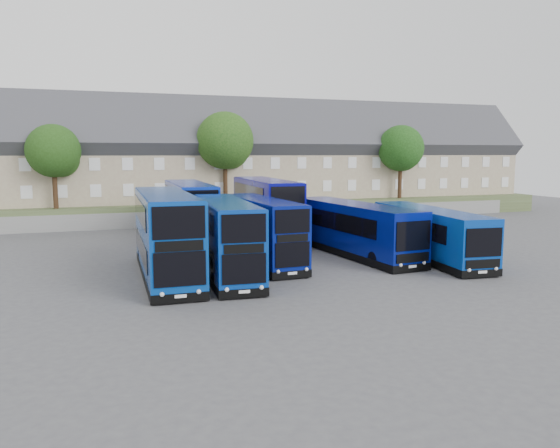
{
  "coord_description": "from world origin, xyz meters",
  "views": [
    {
      "loc": [
        -10.97,
        -28.6,
        6.99
      ],
      "look_at": [
        1.22,
        6.41,
        2.2
      ],
      "focal_mm": 35.0,
      "sensor_mm": 36.0,
      "label": 1
    }
  ],
  "objects_px": {
    "dd_front_mid": "(226,240)",
    "tree_west": "(55,153)",
    "dd_front_left": "(166,236)",
    "tree_mid": "(226,143)",
    "tree_east": "(401,150)",
    "tree_far": "(413,148)",
    "coach_east_a": "(354,230)"
  },
  "relations": [
    {
      "from": "dd_front_mid",
      "to": "tree_west",
      "type": "distance_m",
      "value": 26.13
    },
    {
      "from": "dd_front_left",
      "to": "tree_mid",
      "type": "bearing_deg",
      "value": 70.17
    },
    {
      "from": "dd_front_mid",
      "to": "tree_east",
      "type": "distance_m",
      "value": 35.46
    },
    {
      "from": "dd_front_left",
      "to": "tree_far",
      "type": "bearing_deg",
      "value": 41.95
    },
    {
      "from": "tree_west",
      "to": "tree_mid",
      "type": "xyz_separation_m",
      "value": [
        16.0,
        0.5,
        1.02
      ]
    },
    {
      "from": "coach_east_a",
      "to": "tree_far",
      "type": "bearing_deg",
      "value": 46.04
    },
    {
      "from": "tree_west",
      "to": "tree_far",
      "type": "xyz_separation_m",
      "value": [
        42.0,
        7.0,
        0.68
      ]
    },
    {
      "from": "coach_east_a",
      "to": "tree_far",
      "type": "relative_size",
      "value": 1.53
    },
    {
      "from": "tree_mid",
      "to": "dd_front_mid",
      "type": "bearing_deg",
      "value": -103.82
    },
    {
      "from": "dd_front_left",
      "to": "coach_east_a",
      "type": "bearing_deg",
      "value": 13.62
    },
    {
      "from": "dd_front_left",
      "to": "tree_west",
      "type": "xyz_separation_m",
      "value": [
        -6.81,
        22.83,
        4.7
      ]
    },
    {
      "from": "dd_front_left",
      "to": "coach_east_a",
      "type": "distance_m",
      "value": 13.55
    },
    {
      "from": "tree_far",
      "to": "dd_front_mid",
      "type": "bearing_deg",
      "value": -136.22
    },
    {
      "from": "dd_front_left",
      "to": "tree_mid",
      "type": "height_order",
      "value": "tree_mid"
    },
    {
      "from": "tree_west",
      "to": "tree_far",
      "type": "relative_size",
      "value": 0.88
    },
    {
      "from": "dd_front_mid",
      "to": "coach_east_a",
      "type": "bearing_deg",
      "value": 23.95
    },
    {
      "from": "dd_front_left",
      "to": "coach_east_a",
      "type": "height_order",
      "value": "dd_front_left"
    },
    {
      "from": "dd_front_mid",
      "to": "tree_mid",
      "type": "height_order",
      "value": "tree_mid"
    },
    {
      "from": "coach_east_a",
      "to": "tree_mid",
      "type": "relative_size",
      "value": 1.45
    },
    {
      "from": "dd_front_left",
      "to": "dd_front_mid",
      "type": "relative_size",
      "value": 1.1
    },
    {
      "from": "tree_far",
      "to": "dd_front_left",
      "type": "bearing_deg",
      "value": -139.71
    },
    {
      "from": "dd_front_left",
      "to": "tree_far",
      "type": "height_order",
      "value": "tree_far"
    },
    {
      "from": "dd_front_left",
      "to": "tree_west",
      "type": "bearing_deg",
      "value": 108.27
    },
    {
      "from": "dd_front_left",
      "to": "dd_front_mid",
      "type": "bearing_deg",
      "value": -11.58
    },
    {
      "from": "tree_west",
      "to": "tree_mid",
      "type": "distance_m",
      "value": 16.04
    },
    {
      "from": "tree_west",
      "to": "tree_east",
      "type": "distance_m",
      "value": 36.0
    },
    {
      "from": "dd_front_mid",
      "to": "tree_far",
      "type": "distance_m",
      "value": 44.58
    },
    {
      "from": "tree_east",
      "to": "tree_mid",
      "type": "bearing_deg",
      "value": 178.57
    },
    {
      "from": "dd_front_left",
      "to": "coach_east_a",
      "type": "relative_size",
      "value": 0.91
    },
    {
      "from": "tree_west",
      "to": "tree_mid",
      "type": "height_order",
      "value": "tree_mid"
    },
    {
      "from": "coach_east_a",
      "to": "tree_mid",
      "type": "xyz_separation_m",
      "value": [
        -4.06,
        20.53,
        6.31
      ]
    },
    {
      "from": "tree_east",
      "to": "tree_far",
      "type": "distance_m",
      "value": 9.23
    }
  ]
}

